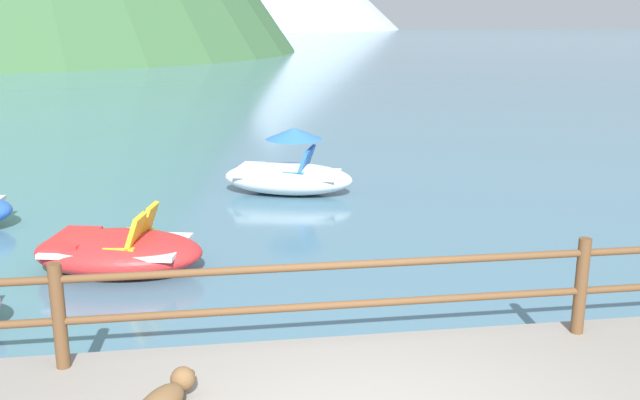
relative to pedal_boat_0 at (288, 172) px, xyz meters
The scene contains 4 objects.
ground_plane 31.05m from the pedal_boat_0, 90.66° to the left, with size 200.00×200.00×0.00m, color #477084.
dock_railing 7.43m from the pedal_boat_0, 92.76° to the right, with size 23.92×0.12×0.95m.
pedal_boat_0 is the anchor object (origin of this frame).
pedal_boat_3 4.78m from the pedal_boat_0, 124.60° to the right, with size 2.52×1.81×0.88m.
Camera 1 is at (-1.00, -4.38, 3.39)m, focal length 40.22 mm.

